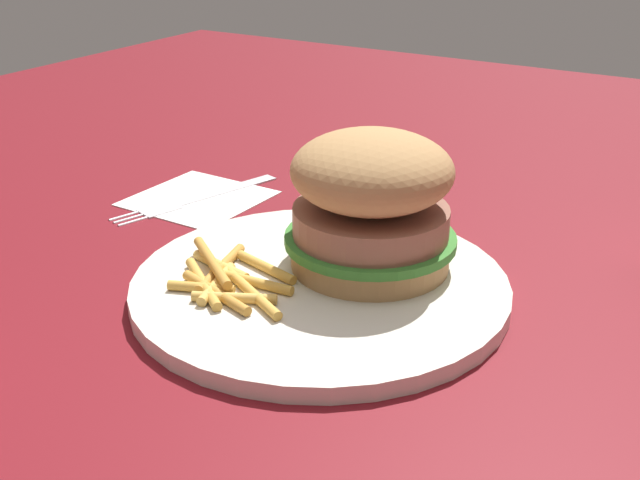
# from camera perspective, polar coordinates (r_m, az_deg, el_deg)

# --- Properties ---
(ground_plane) EXTENTS (1.60, 1.60, 0.00)m
(ground_plane) POSITION_cam_1_polar(r_m,az_deg,el_deg) (0.57, 3.49, -3.77)
(ground_plane) COLOR maroon
(plate) EXTENTS (0.26, 0.26, 0.01)m
(plate) POSITION_cam_1_polar(r_m,az_deg,el_deg) (0.57, -0.00, -3.33)
(plate) COLOR silver
(plate) RESTS_ON ground_plane
(sandwich) EXTENTS (0.12, 0.12, 0.10)m
(sandwich) POSITION_cam_1_polar(r_m,az_deg,el_deg) (0.56, 3.66, 2.75)
(sandwich) COLOR tan
(sandwich) RESTS_ON plate
(fries_pile) EXTENTS (0.09, 0.11, 0.01)m
(fries_pile) POSITION_cam_1_polar(r_m,az_deg,el_deg) (0.56, -6.63, -2.80)
(fries_pile) COLOR gold
(fries_pile) RESTS_ON plate
(napkin) EXTENTS (0.11, 0.11, 0.00)m
(napkin) POSITION_cam_1_polar(r_m,az_deg,el_deg) (0.75, -8.63, 2.97)
(napkin) COLOR white
(napkin) RESTS_ON ground_plane
(fork) EXTENTS (0.17, 0.07, 0.00)m
(fork) POSITION_cam_1_polar(r_m,az_deg,el_deg) (0.74, -8.74, 3.12)
(fork) COLOR silver
(fork) RESTS_ON napkin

